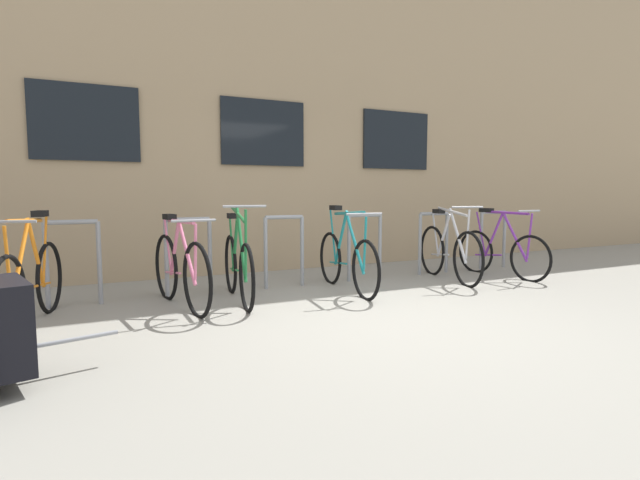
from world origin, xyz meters
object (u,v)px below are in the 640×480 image
bicycle_silver (449,251)px  bicycle_green (238,266)px  bicycle_orange (31,282)px  bicycle_pink (180,269)px  bicycle_purple (501,251)px  bicycle_teal (346,259)px

bicycle_silver → bicycle_green: bearing=179.6°
bicycle_orange → bicycle_silver: bearing=1.4°
bicycle_pink → bicycle_green: (0.63, 0.02, -0.01)m
bicycle_purple → bicycle_pink: (-4.51, 0.11, 0.03)m
bicycle_teal → bicycle_orange: size_ratio=1.04×
bicycle_purple → bicycle_silver: (-0.88, 0.11, 0.03)m
bicycle_pink → bicycle_silver: bearing=0.0°
bicycle_pink → bicycle_teal: bearing=-0.5°
bicycle_teal → bicycle_silver: 1.64m
bicycle_purple → bicycle_pink: size_ratio=0.92×
bicycle_purple → bicycle_teal: size_ratio=0.90×
bicycle_green → bicycle_pink: bearing=-177.8°
bicycle_pink → bicycle_orange: bicycle_orange is taller
bicycle_teal → bicycle_orange: 3.35m
bicycle_purple → bicycle_silver: bearing=172.8°
bicycle_silver → bicycle_orange: (-4.98, -0.12, -0.00)m
bicycle_pink → bicycle_silver: 3.63m
bicycle_orange → bicycle_teal: bearing=1.7°
bicycle_orange → bicycle_pink: bearing=5.0°
bicycle_silver → bicycle_pink: bearing=-180.0°
bicycle_pink → bicycle_purple: bearing=-1.4°
bicycle_purple → bicycle_teal: (-2.51, 0.09, 0.02)m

